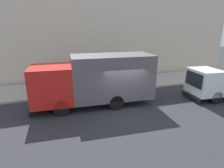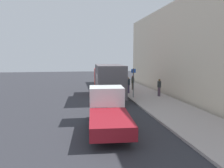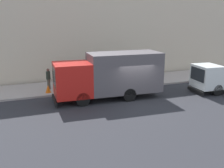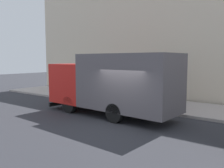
{
  "view_description": "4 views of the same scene",
  "coord_description": "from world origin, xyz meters",
  "px_view_note": "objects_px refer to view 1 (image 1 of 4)",
  "views": [
    {
      "loc": [
        -9.66,
        3.76,
        4.86
      ],
      "look_at": [
        0.74,
        0.54,
        1.45
      ],
      "focal_mm": 28.84,
      "sensor_mm": 36.0,
      "label": 1
    },
    {
      "loc": [
        -2.01,
        -18.81,
        3.99
      ],
      "look_at": [
        1.18,
        -0.46,
        1.62
      ],
      "focal_mm": 34.47,
      "sensor_mm": 36.0,
      "label": 2
    },
    {
      "loc": [
        -15.32,
        7.54,
        5.62
      ],
      "look_at": [
        0.81,
        1.47,
        1.14
      ],
      "focal_mm": 40.96,
      "sensor_mm": 36.0,
      "label": 3
    },
    {
      "loc": [
        -8.77,
        -6.08,
        2.97
      ],
      "look_at": [
        1.44,
        1.67,
        1.65
      ],
      "focal_mm": 38.2,
      "sensor_mm": 36.0,
      "label": 4
    }
  ],
  "objects_px": {
    "pedestrian_walking": "(37,80)",
    "pedestrian_standing": "(67,82)",
    "pedestrian_third": "(92,72)",
    "street_sign_post": "(100,70)",
    "traffic_cone_orange": "(34,92)",
    "large_utility_truck": "(96,79)",
    "small_flatbed_truck": "(218,84)"
  },
  "relations": [
    {
      "from": "pedestrian_walking",
      "to": "street_sign_post",
      "type": "bearing_deg",
      "value": 156.89
    },
    {
      "from": "pedestrian_third",
      "to": "traffic_cone_orange",
      "type": "xyz_separation_m",
      "value": [
        -2.4,
        4.71,
        -0.6
      ]
    },
    {
      "from": "pedestrian_standing",
      "to": "traffic_cone_orange",
      "type": "height_order",
      "value": "pedestrian_standing"
    },
    {
      "from": "pedestrian_walking",
      "to": "street_sign_post",
      "type": "height_order",
      "value": "street_sign_post"
    },
    {
      "from": "small_flatbed_truck",
      "to": "street_sign_post",
      "type": "distance_m",
      "value": 8.58
    },
    {
      "from": "large_utility_truck",
      "to": "pedestrian_third",
      "type": "height_order",
      "value": "large_utility_truck"
    },
    {
      "from": "small_flatbed_truck",
      "to": "pedestrian_standing",
      "type": "bearing_deg",
      "value": 74.16
    },
    {
      "from": "small_flatbed_truck",
      "to": "traffic_cone_orange",
      "type": "relative_size",
      "value": 9.3
    },
    {
      "from": "pedestrian_walking",
      "to": "traffic_cone_orange",
      "type": "bearing_deg",
      "value": 71.23
    },
    {
      "from": "large_utility_truck",
      "to": "pedestrian_third",
      "type": "bearing_deg",
      "value": -4.83
    },
    {
      "from": "small_flatbed_truck",
      "to": "traffic_cone_orange",
      "type": "bearing_deg",
      "value": 77.26
    },
    {
      "from": "pedestrian_walking",
      "to": "pedestrian_third",
      "type": "distance_m",
      "value": 4.74
    },
    {
      "from": "pedestrian_standing",
      "to": "traffic_cone_orange",
      "type": "xyz_separation_m",
      "value": [
        0.12,
        2.39,
        -0.59
      ]
    },
    {
      "from": "pedestrian_third",
      "to": "street_sign_post",
      "type": "bearing_deg",
      "value": 17.01
    },
    {
      "from": "pedestrian_standing",
      "to": "pedestrian_third",
      "type": "xyz_separation_m",
      "value": [
        2.52,
        -2.32,
        0.0
      ]
    },
    {
      "from": "large_utility_truck",
      "to": "street_sign_post",
      "type": "relative_size",
      "value": 2.78
    },
    {
      "from": "large_utility_truck",
      "to": "pedestrian_third",
      "type": "relative_size",
      "value": 4.55
    },
    {
      "from": "pedestrian_walking",
      "to": "pedestrian_standing",
      "type": "relative_size",
      "value": 0.97
    },
    {
      "from": "large_utility_truck",
      "to": "pedestrian_standing",
      "type": "distance_m",
      "value": 3.01
    },
    {
      "from": "pedestrian_walking",
      "to": "traffic_cone_orange",
      "type": "relative_size",
      "value": 2.74
    },
    {
      "from": "pedestrian_standing",
      "to": "street_sign_post",
      "type": "relative_size",
      "value": 0.62
    },
    {
      "from": "large_utility_truck",
      "to": "pedestrian_third",
      "type": "xyz_separation_m",
      "value": [
        4.92,
        -0.65,
        -0.71
      ]
    },
    {
      "from": "small_flatbed_truck",
      "to": "large_utility_truck",
      "type": "bearing_deg",
      "value": 85.33
    },
    {
      "from": "street_sign_post",
      "to": "traffic_cone_orange",
      "type": "bearing_deg",
      "value": 86.98
    },
    {
      "from": "pedestrian_third",
      "to": "street_sign_post",
      "type": "xyz_separation_m",
      "value": [
        -2.66,
        -0.17,
        0.73
      ]
    },
    {
      "from": "small_flatbed_truck",
      "to": "street_sign_post",
      "type": "height_order",
      "value": "street_sign_post"
    },
    {
      "from": "traffic_cone_orange",
      "to": "street_sign_post",
      "type": "xyz_separation_m",
      "value": [
        -0.26,
        -4.88,
        1.32
      ]
    },
    {
      "from": "small_flatbed_truck",
      "to": "pedestrian_standing",
      "type": "xyz_separation_m",
      "value": [
        3.77,
        10.23,
        0.04
      ]
    },
    {
      "from": "small_flatbed_truck",
      "to": "pedestrian_third",
      "type": "distance_m",
      "value": 10.11
    },
    {
      "from": "pedestrian_third",
      "to": "small_flatbed_truck",
      "type": "bearing_deg",
      "value": 64.79
    },
    {
      "from": "large_utility_truck",
      "to": "pedestrian_standing",
      "type": "relative_size",
      "value": 4.52
    },
    {
      "from": "traffic_cone_orange",
      "to": "large_utility_truck",
      "type": "bearing_deg",
      "value": -121.9
    }
  ]
}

